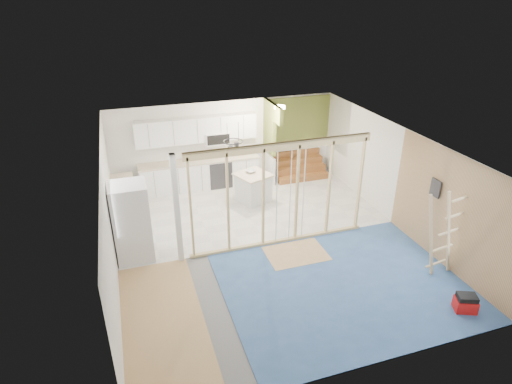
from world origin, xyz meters
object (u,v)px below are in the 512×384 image
object	(u,v)px
island	(253,188)
ladder	(442,234)
fridge	(132,222)
toolbox	(466,303)

from	to	relation	value
island	ladder	xyz separation A→B (m)	(2.68, -4.57, 0.59)
island	ladder	bearing A→B (deg)	-80.75
fridge	island	world-z (taller)	fridge
fridge	island	xyz separation A→B (m)	(3.44, 1.88, -0.50)
fridge	toolbox	xyz separation A→B (m)	(5.90, -3.85, -0.75)
toolbox	fridge	bearing A→B (deg)	169.62
toolbox	ladder	xyz separation A→B (m)	(0.22, 1.16, 0.84)
ladder	island	bearing A→B (deg)	123.35
island	toolbox	size ratio (longest dim) A/B	2.37
fridge	ladder	world-z (taller)	ladder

